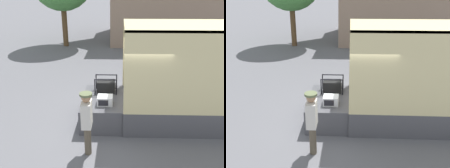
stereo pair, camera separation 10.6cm
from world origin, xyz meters
TOP-DOWN VIEW (x-y plane):
  - ground_plane at (0.00, 0.00)m, footprint 160.00×160.00m
  - tailgate_deck at (-0.64, 0.00)m, footprint 1.28×2.05m
  - microwave at (-0.54, -0.47)m, footprint 0.45×0.39m
  - portable_generator at (-0.53, 0.46)m, footprint 0.73×0.50m
  - worker_person at (-0.91, -1.82)m, footprint 0.31×0.44m

SIDE VIEW (x-z plane):
  - ground_plane at x=0.00m, z-range 0.00..0.00m
  - tailgate_deck at x=-0.64m, z-range 0.00..0.76m
  - microwave at x=-0.54m, z-range 0.76..1.03m
  - portable_generator at x=-0.53m, z-range 0.70..1.23m
  - worker_person at x=-0.91m, z-range 0.20..1.93m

